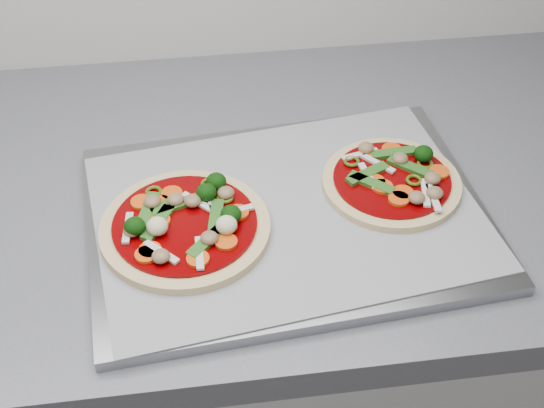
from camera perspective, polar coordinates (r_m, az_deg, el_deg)
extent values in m
cube|color=gray|center=(0.89, 1.13, -0.96)|extent=(0.49, 0.38, 0.01)
cube|color=gray|center=(0.88, 1.14, -0.56)|extent=(0.48, 0.38, 0.00)
cylinder|color=#D4B778|center=(0.86, -6.56, -1.82)|extent=(0.21, 0.21, 0.01)
cylinder|color=#750003|center=(0.85, -6.59, -1.48)|extent=(0.17, 0.17, 0.00)
cube|color=#2D641E|center=(0.85, -8.59, -1.42)|extent=(0.04, 0.06, 0.00)
cube|color=silver|center=(0.81, -5.48, -3.71)|extent=(0.01, 0.05, 0.00)
cube|color=#2D641E|center=(0.85, -4.25, -1.03)|extent=(0.02, 0.06, 0.00)
ellipsoid|color=brown|center=(0.87, -6.00, 0.25)|extent=(0.03, 0.03, 0.01)
cylinder|color=#E6511B|center=(0.82, -9.17, -3.47)|extent=(0.03, 0.03, 0.00)
ellipsoid|color=#0B3406|center=(0.87, -4.96, 0.89)|extent=(0.03, 0.03, 0.02)
ellipsoid|color=brown|center=(0.82, -4.75, -2.57)|extent=(0.03, 0.03, 0.01)
cube|color=silver|center=(0.85, -10.80, -1.78)|extent=(0.01, 0.05, 0.00)
cylinder|color=#E6511B|center=(0.86, -2.57, -0.64)|extent=(0.03, 0.03, 0.00)
cylinder|color=#E6511B|center=(0.82, -3.47, -2.87)|extent=(0.03, 0.03, 0.00)
cube|color=#2D641E|center=(0.87, -9.32, -0.45)|extent=(0.03, 0.06, 0.00)
torus|color=#3C520D|center=(0.90, -4.75, 1.54)|extent=(0.03, 0.03, 0.00)
ellipsoid|color=brown|center=(0.81, -8.37, -3.91)|extent=(0.03, 0.03, 0.01)
cylinder|color=#E6511B|center=(0.86, -8.48, -1.26)|extent=(0.03, 0.03, 0.00)
cylinder|color=#E6511B|center=(0.88, -9.81, 0.14)|extent=(0.03, 0.03, 0.00)
cube|color=silver|center=(0.87, -5.56, 0.11)|extent=(0.04, 0.04, 0.00)
torus|color=#3C520D|center=(0.87, -7.77, -0.16)|extent=(0.02, 0.02, 0.00)
torus|color=#3C520D|center=(0.88, -3.55, 0.49)|extent=(0.02, 0.02, 0.00)
torus|color=#3C520D|center=(0.84, -3.29, -1.72)|extent=(0.02, 0.02, 0.00)
torus|color=#3C520D|center=(0.89, -8.90, 0.91)|extent=(0.02, 0.02, 0.00)
cylinder|color=#E6511B|center=(0.81, -5.60, -4.14)|extent=(0.04, 0.04, 0.00)
ellipsoid|color=#0B3406|center=(0.84, -10.31, -1.66)|extent=(0.03, 0.03, 0.02)
ellipsoid|color=#0B3406|center=(0.84, -3.11, -0.78)|extent=(0.03, 0.03, 0.02)
ellipsoid|color=brown|center=(0.87, -7.28, 0.34)|extent=(0.03, 0.03, 0.01)
cube|color=#2D641E|center=(0.87, -7.31, -0.10)|extent=(0.06, 0.03, 0.00)
ellipsoid|color=beige|center=(0.83, -3.45, -1.58)|extent=(0.03, 0.03, 0.02)
ellipsoid|color=brown|center=(0.88, -3.50, 0.85)|extent=(0.03, 0.03, 0.01)
cube|color=silver|center=(0.82, -8.33, -3.61)|extent=(0.04, 0.04, 0.00)
cylinder|color=#E6511B|center=(0.82, -9.45, -3.79)|extent=(0.03, 0.03, 0.00)
ellipsoid|color=#0B3406|center=(0.89, -4.22, 1.70)|extent=(0.03, 0.03, 0.02)
cylinder|color=#E6511B|center=(0.88, -8.39, 0.07)|extent=(0.03, 0.03, 0.00)
cube|color=silver|center=(0.86, -2.95, -0.58)|extent=(0.05, 0.02, 0.00)
cylinder|color=#E6511B|center=(0.89, -7.55, 0.78)|extent=(0.03, 0.03, 0.00)
torus|color=#3C520D|center=(0.87, -8.54, -0.07)|extent=(0.02, 0.02, 0.00)
ellipsoid|color=brown|center=(0.87, -9.02, 0.18)|extent=(0.03, 0.03, 0.01)
ellipsoid|color=beige|center=(0.84, -8.63, -1.67)|extent=(0.03, 0.03, 0.02)
cube|color=silver|center=(0.86, -4.44, -0.42)|extent=(0.01, 0.05, 0.00)
cube|color=#2D641E|center=(0.83, -4.87, -2.77)|extent=(0.05, 0.05, 0.00)
ellipsoid|color=brown|center=(0.84, -10.47, -1.94)|extent=(0.03, 0.03, 0.01)
cylinder|color=#D4B778|center=(0.92, 8.98, 1.59)|extent=(0.19, 0.19, 0.01)
cylinder|color=#750003|center=(0.92, 9.02, 1.87)|extent=(0.16, 0.16, 0.00)
ellipsoid|color=brown|center=(0.90, 12.15, 0.83)|extent=(0.03, 0.03, 0.01)
ellipsoid|color=#0B3406|center=(0.95, 11.34, 3.74)|extent=(0.03, 0.03, 0.02)
ellipsoid|color=brown|center=(0.89, 10.84, 0.48)|extent=(0.03, 0.03, 0.01)
cube|color=#2D641E|center=(0.93, 10.38, 2.74)|extent=(0.05, 0.05, 0.00)
cube|color=silver|center=(0.90, 11.48, 0.82)|extent=(0.02, 0.05, 0.00)
cube|color=#2D641E|center=(0.90, 7.47, 1.57)|extent=(0.05, 0.05, 0.00)
torus|color=#3C520D|center=(0.92, 10.65, 1.77)|extent=(0.03, 0.03, 0.00)
cube|color=#2D641E|center=(0.92, 7.21, 2.28)|extent=(0.06, 0.04, 0.00)
ellipsoid|color=brown|center=(0.92, 12.00, 1.91)|extent=(0.03, 0.03, 0.01)
ellipsoid|color=brown|center=(0.95, 7.09, 4.22)|extent=(0.03, 0.03, 0.01)
torus|color=#3C520D|center=(0.94, 11.45, 2.99)|extent=(0.03, 0.03, 0.00)
cube|color=#2D641E|center=(0.95, 9.16, 3.82)|extent=(0.06, 0.02, 0.00)
cylinder|color=#E6511B|center=(0.95, 7.30, 3.82)|extent=(0.03, 0.03, 0.00)
cube|color=silver|center=(0.94, 6.65, 3.73)|extent=(0.05, 0.02, 0.00)
cube|color=silver|center=(0.93, 7.99, 3.03)|extent=(0.04, 0.04, 0.00)
torus|color=#3C520D|center=(0.93, 6.02, 3.21)|extent=(0.03, 0.03, 0.00)
cylinder|color=#E6511B|center=(0.90, 9.83, 0.83)|extent=(0.03, 0.03, 0.00)
cylinder|color=#E6511B|center=(0.90, 8.33, 1.29)|extent=(0.04, 0.04, 0.00)
cube|color=silver|center=(0.91, 7.24, 2.11)|extent=(0.02, 0.05, 0.00)
cylinder|color=#E6511B|center=(0.93, 12.46, 2.37)|extent=(0.04, 0.04, 0.00)
cylinder|color=#E6511B|center=(0.91, 7.75, 1.68)|extent=(0.03, 0.03, 0.00)
ellipsoid|color=brown|center=(0.94, 9.62, 3.39)|extent=(0.02, 0.02, 0.01)
cylinder|color=#E6511B|center=(0.96, 9.00, 4.07)|extent=(0.03, 0.03, 0.00)
cylinder|color=#E6511B|center=(0.89, 9.53, 0.38)|extent=(0.03, 0.03, 0.00)
cube|color=silver|center=(0.90, 12.06, 0.46)|extent=(0.01, 0.05, 0.00)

